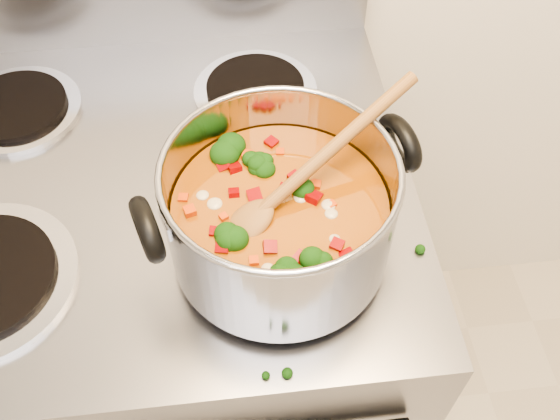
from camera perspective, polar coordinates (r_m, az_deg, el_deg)
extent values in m
cube|color=gray|center=(1.26, -9.23, -10.70)|extent=(0.76, 0.66, 0.92)
cylinder|color=#A5A5AD|center=(0.78, -0.29, -3.86)|extent=(0.23, 0.23, 0.01)
cylinder|color=black|center=(0.77, -0.30, -3.53)|extent=(0.18, 0.18, 0.01)
cylinder|color=#A5A5AD|center=(1.02, -22.87, 8.45)|extent=(0.19, 0.19, 0.01)
cylinder|color=black|center=(1.02, -23.01, 8.77)|extent=(0.15, 0.15, 0.01)
cylinder|color=#A5A5AD|center=(0.97, -2.26, 10.79)|extent=(0.19, 0.19, 0.01)
cylinder|color=black|center=(0.97, -2.27, 11.14)|extent=(0.15, 0.15, 0.01)
cylinder|color=#9A9AA1|center=(0.71, 0.00, -0.09)|extent=(0.26, 0.26, 0.14)
torus|color=#9A9AA1|center=(0.65, 0.00, 3.65)|extent=(0.26, 0.26, 0.01)
cylinder|color=#81430B|center=(0.73, 0.00, -1.41)|extent=(0.24, 0.24, 0.08)
torus|color=black|center=(0.65, -12.06, -1.74)|extent=(0.04, 0.08, 0.08)
torus|color=black|center=(0.72, 10.83, 6.04)|extent=(0.04, 0.08, 0.08)
ellipsoid|color=black|center=(0.66, 4.52, -3.42)|extent=(0.04, 0.04, 0.03)
ellipsoid|color=black|center=(0.70, -2.99, 1.20)|extent=(0.04, 0.04, 0.03)
ellipsoid|color=black|center=(0.76, -3.03, 5.87)|extent=(0.04, 0.04, 0.03)
ellipsoid|color=black|center=(0.74, 2.48, 5.01)|extent=(0.04, 0.04, 0.03)
ellipsoid|color=black|center=(0.73, 5.81, 3.76)|extent=(0.04, 0.04, 0.03)
ellipsoid|color=black|center=(0.69, -0.48, -0.49)|extent=(0.04, 0.04, 0.03)
ellipsoid|color=black|center=(0.67, 2.44, -2.62)|extent=(0.04, 0.04, 0.03)
ellipsoid|color=black|center=(0.73, -0.39, 3.77)|extent=(0.04, 0.04, 0.03)
ellipsoid|color=#830408|center=(0.72, 1.85, 2.90)|extent=(0.01, 0.01, 0.01)
ellipsoid|color=#830408|center=(0.72, 2.98, 2.51)|extent=(0.01, 0.01, 0.01)
ellipsoid|color=#830408|center=(0.68, -0.38, -1.39)|extent=(0.01, 0.01, 0.01)
ellipsoid|color=#830408|center=(0.74, 2.38, 5.00)|extent=(0.01, 0.01, 0.01)
ellipsoid|color=#830408|center=(0.73, -5.49, 3.43)|extent=(0.01, 0.01, 0.01)
ellipsoid|color=#830408|center=(0.67, -0.98, -3.06)|extent=(0.01, 0.01, 0.01)
ellipsoid|color=#830408|center=(0.73, 0.69, 3.65)|extent=(0.01, 0.01, 0.01)
ellipsoid|color=#830408|center=(0.66, -5.94, -3.82)|extent=(0.01, 0.01, 0.01)
ellipsoid|color=#830408|center=(0.65, -1.34, -4.79)|extent=(0.01, 0.01, 0.01)
ellipsoid|color=#830408|center=(0.67, -8.10, -2.84)|extent=(0.01, 0.01, 0.01)
ellipsoid|color=#830408|center=(0.67, -6.45, -2.52)|extent=(0.01, 0.01, 0.01)
ellipsoid|color=#830408|center=(0.71, -2.75, 1.62)|extent=(0.01, 0.01, 0.01)
ellipsoid|color=#830408|center=(0.74, -5.61, 4.67)|extent=(0.01, 0.01, 0.01)
ellipsoid|color=#830408|center=(0.66, -6.09, -4.26)|extent=(0.01, 0.01, 0.01)
ellipsoid|color=#C13B0A|center=(0.74, -5.38, 4.75)|extent=(0.01, 0.01, 0.01)
ellipsoid|color=#C13B0A|center=(0.68, -1.02, -1.29)|extent=(0.01, 0.01, 0.01)
ellipsoid|color=#C13B0A|center=(0.65, 3.13, -5.08)|extent=(0.01, 0.01, 0.01)
ellipsoid|color=#C13B0A|center=(0.69, -4.91, -0.49)|extent=(0.01, 0.01, 0.01)
ellipsoid|color=#C13B0A|center=(0.74, -4.23, 4.16)|extent=(0.01, 0.01, 0.01)
ellipsoid|color=#C13B0A|center=(0.72, 4.03, 2.96)|extent=(0.01, 0.01, 0.01)
ellipsoid|color=#C13B0A|center=(0.75, 3.64, 5.55)|extent=(0.01, 0.01, 0.01)
ellipsoid|color=#C13B0A|center=(0.64, 0.06, -6.41)|extent=(0.01, 0.01, 0.01)
ellipsoid|color=#C13B0A|center=(0.66, 2.95, -3.92)|extent=(0.01, 0.01, 0.01)
ellipsoid|color=tan|center=(0.66, -3.42, -4.22)|extent=(0.02, 0.02, 0.01)
ellipsoid|color=tan|center=(0.71, -0.38, 1.52)|extent=(0.02, 0.02, 0.01)
ellipsoid|color=tan|center=(0.74, 2.69, 4.31)|extent=(0.02, 0.02, 0.01)
ellipsoid|color=tan|center=(0.76, -2.03, 6.11)|extent=(0.02, 0.02, 0.01)
ellipsoid|color=tan|center=(0.67, 0.32, -2.04)|extent=(0.02, 0.02, 0.01)
ellipsoid|color=tan|center=(0.64, -2.62, -6.26)|extent=(0.02, 0.02, 0.01)
ellipsoid|color=tan|center=(0.75, -2.03, 5.74)|extent=(0.02, 0.02, 0.01)
ellipsoid|color=tan|center=(0.76, -1.43, 5.98)|extent=(0.02, 0.02, 0.01)
ellipsoid|color=brown|center=(0.68, -3.00, -1.26)|extent=(0.08, 0.07, 0.04)
cylinder|color=brown|center=(0.70, 4.73, 5.57)|extent=(0.21, 0.14, 0.10)
ellipsoid|color=black|center=(0.73, -13.30, -12.75)|extent=(0.01, 0.01, 0.01)
ellipsoid|color=black|center=(0.71, -9.33, -15.50)|extent=(0.01, 0.01, 0.01)
ellipsoid|color=black|center=(0.72, 9.51, -13.59)|extent=(0.01, 0.01, 0.01)
ellipsoid|color=black|center=(0.70, 1.29, -14.61)|extent=(0.01, 0.01, 0.01)
ellipsoid|color=black|center=(0.80, -13.77, -3.74)|extent=(0.01, 0.01, 0.01)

